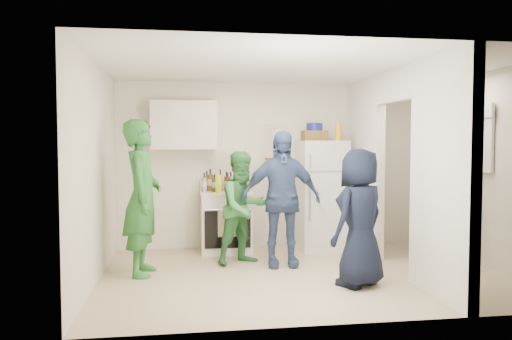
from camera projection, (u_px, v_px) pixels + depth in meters
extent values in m
plane|color=#C4B38A|center=(302.00, 274.00, 6.06)|extent=(4.80, 4.80, 0.00)
plane|color=silver|center=(276.00, 165.00, 7.67)|extent=(4.80, 0.00, 4.80)
plane|color=silver|center=(349.00, 183.00, 4.32)|extent=(4.80, 0.00, 4.80)
plane|color=silver|center=(96.00, 173.00, 5.65)|extent=(0.00, 3.40, 3.40)
plane|color=silver|center=(486.00, 170.00, 6.34)|extent=(0.00, 3.40, 3.40)
plane|color=white|center=(303.00, 67.00, 5.93)|extent=(4.80, 4.80, 0.00)
cube|color=silver|center=(365.00, 166.00, 7.26)|extent=(0.12, 1.20, 2.50)
cube|color=silver|center=(442.00, 177.00, 5.08)|extent=(0.12, 1.20, 2.50)
cube|color=silver|center=(398.00, 85.00, 6.11)|extent=(0.12, 1.00, 0.40)
cube|color=white|center=(226.00, 222.00, 7.27)|extent=(0.75, 0.62, 0.89)
cube|color=silver|center=(184.00, 125.00, 7.26)|extent=(0.95, 0.34, 0.70)
cube|color=silver|center=(321.00, 195.00, 7.43)|extent=(0.67, 0.65, 1.63)
cube|color=brown|center=(314.00, 136.00, 7.42)|extent=(0.35, 0.25, 0.15)
cylinder|color=navy|center=(314.00, 127.00, 7.41)|extent=(0.24, 0.24, 0.11)
cylinder|color=gold|center=(338.00, 132.00, 7.32)|extent=(0.09, 0.09, 0.25)
cylinder|color=white|center=(279.00, 136.00, 7.64)|extent=(0.22, 0.02, 0.22)
cube|color=olive|center=(277.00, 159.00, 7.62)|extent=(0.35, 0.08, 0.03)
cube|color=black|center=(476.00, 139.00, 6.52)|extent=(0.03, 0.70, 0.80)
cube|color=white|center=(475.00, 139.00, 6.52)|extent=(0.04, 0.76, 0.86)
cube|color=white|center=(474.00, 112.00, 6.49)|extent=(0.04, 0.82, 0.18)
cylinder|color=yellow|center=(219.00, 184.00, 7.01)|extent=(0.09, 0.09, 0.25)
cylinder|color=#AC0B21|center=(242.00, 188.00, 7.08)|extent=(0.09, 0.09, 0.12)
imported|color=#317C35|center=(142.00, 197.00, 6.00)|extent=(0.50, 0.72, 1.88)
imported|color=#388039|center=(243.00, 208.00, 6.56)|extent=(0.90, 0.83, 1.48)
imported|color=#38577C|center=(281.00, 199.00, 6.43)|extent=(1.04, 0.46, 1.75)
imported|color=black|center=(360.00, 218.00, 5.52)|extent=(0.89, 0.82, 1.53)
imported|color=black|center=(440.00, 198.00, 6.73)|extent=(1.10, 1.26, 1.69)
cylinder|color=brown|center=(207.00, 181.00, 7.31)|extent=(0.06, 0.06, 0.29)
cylinder|color=#184819|center=(215.00, 183.00, 7.15)|extent=(0.07, 0.07, 0.26)
cylinder|color=#B2B5C1|center=(220.00, 180.00, 7.38)|extent=(0.06, 0.06, 0.31)
cylinder|color=#642611|center=(227.00, 182.00, 7.18)|extent=(0.07, 0.07, 0.29)
cylinder|color=#A3A7B4|center=(231.00, 181.00, 7.45)|extent=(0.07, 0.07, 0.27)
cylinder|color=#14381F|center=(239.00, 182.00, 7.27)|extent=(0.06, 0.06, 0.28)
cylinder|color=brown|center=(241.00, 180.00, 7.43)|extent=(0.07, 0.07, 0.30)
cylinder|color=#92949D|center=(204.00, 183.00, 7.09)|extent=(0.07, 0.07, 0.28)
cylinder|color=maroon|center=(227.00, 182.00, 7.36)|extent=(0.08, 0.08, 0.27)
cylinder|color=#226425|center=(247.00, 182.00, 7.20)|extent=(0.06, 0.06, 0.27)
cylinder|color=brown|center=(210.00, 180.00, 7.27)|extent=(0.08, 0.08, 0.32)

